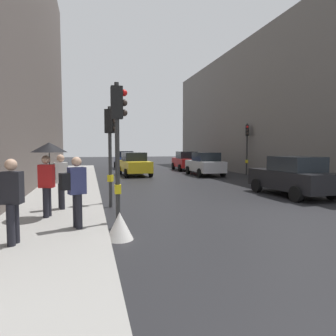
{
  "coord_description": "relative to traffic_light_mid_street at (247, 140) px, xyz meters",
  "views": [
    {
      "loc": [
        -6.26,
        -8.13,
        2.16
      ],
      "look_at": [
        -2.05,
        7.96,
        1.01
      ],
      "focal_mm": 32.12,
      "sensor_mm": 36.0,
      "label": 1
    }
  ],
  "objects": [
    {
      "name": "car_yellow_taxi",
      "position": [
        -8.5,
        1.77,
        -1.86
      ],
      "size": [
        2.24,
        4.31,
        1.76
      ],
      "color": "yellow",
      "rests_on": "ground"
    },
    {
      "name": "pedestrian_with_grey_backpack",
      "position": [
        -12.15,
        -13.32,
        -1.58
      ],
      "size": [
        0.66,
        0.47,
        1.77
      ],
      "color": "black",
      "rests_on": "sidewalk_kerb"
    },
    {
      "name": "traffic_light_near_right",
      "position": [
        -11.07,
        -10.08,
        -0.25
      ],
      "size": [
        0.45,
        0.35,
        3.6
      ],
      "color": "#2D2D2D",
      "rests_on": "ground"
    },
    {
      "name": "car_red_sedan",
      "position": [
        -3.05,
        5.82,
        -1.86
      ],
      "size": [
        2.18,
        4.28,
        1.76
      ],
      "color": "red",
      "rests_on": "ground"
    },
    {
      "name": "traffic_light_mid_street",
      "position": [
        0.0,
        0.0,
        0.0
      ],
      "size": [
        0.34,
        0.45,
        3.98
      ],
      "color": "#2D2D2D",
      "rests_on": "ground"
    },
    {
      "name": "car_blue_van",
      "position": [
        -8.34,
        9.7,
        -1.86
      ],
      "size": [
        2.1,
        4.24,
        1.76
      ],
      "color": "navy",
      "rests_on": "ground"
    },
    {
      "name": "pedestrian_with_umbrella",
      "position": [
        -12.93,
        -11.86,
        -0.9
      ],
      "size": [
        1.0,
        1.0,
        2.14
      ],
      "color": "black",
      "rests_on": "sidewalk_kerb"
    },
    {
      "name": "car_dark_suv",
      "position": [
        -3.11,
        -9.59,
        -1.86
      ],
      "size": [
        2.16,
        4.27,
        1.76
      ],
      "color": "black",
      "rests_on": "ground"
    },
    {
      "name": "ground_plane",
      "position": [
        -5.54,
        -12.85,
        -2.74
      ],
      "size": [
        120.0,
        120.0,
        0.0
      ],
      "primitive_type": "plane",
      "color": "black"
    },
    {
      "name": "sidewalk_kerb",
      "position": [
        -12.88,
        -6.85,
        -2.66
      ],
      "size": [
        2.98,
        40.0,
        0.16
      ],
      "primitive_type": "cube",
      "color": "gray",
      "rests_on": "ground"
    },
    {
      "name": "traffic_light_near_left",
      "position": [
        -11.07,
        -12.97,
        -0.09
      ],
      "size": [
        0.43,
        0.25,
        3.84
      ],
      "color": "#2D2D2D",
      "rests_on": "ground"
    },
    {
      "name": "pedestrian_in_dark_coat",
      "position": [
        -13.35,
        -14.29,
        -1.61
      ],
      "size": [
        0.44,
        0.36,
        1.77
      ],
      "color": "black",
      "rests_on": "sidewalk_kerb"
    },
    {
      "name": "car_silver_hatchback",
      "position": [
        -3.27,
        0.46,
        -1.86
      ],
      "size": [
        2.04,
        4.21,
        1.76
      ],
      "color": "#BCBCC1",
      "rests_on": "ground"
    },
    {
      "name": "building_facade_right",
      "position": [
        6.31,
        3.28,
        2.62
      ],
      "size": [
        12.0,
        28.53,
        10.72
      ],
      "primitive_type": "cube",
      "color": "slate",
      "rests_on": "ground"
    },
    {
      "name": "warning_sign_triangle",
      "position": [
        -11.14,
        -14.0,
        -2.41
      ],
      "size": [
        0.64,
        0.64,
        0.65
      ],
      "primitive_type": "cone",
      "color": "silver",
      "rests_on": "ground"
    },
    {
      "name": "pedestrian_with_black_backpack",
      "position": [
        -12.75,
        -10.76,
        -1.58
      ],
      "size": [
        0.65,
        0.43,
        1.77
      ],
      "color": "black",
      "rests_on": "sidewalk_kerb"
    }
  ]
}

